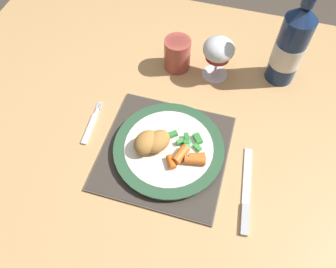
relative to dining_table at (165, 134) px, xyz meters
The scene contains 12 objects.
ground_plane 0.66m from the dining_table, ahead, with size 6.00×6.00×0.00m, color #4C4238.
dining_table is the anchor object (origin of this frame).
placemat 0.14m from the dining_table, 73.36° to the right, with size 0.30×0.30×0.01m.
dinner_plate 0.15m from the dining_table, 67.88° to the right, with size 0.27×0.27×0.02m.
breaded_croquettes 0.17m from the dining_table, 90.06° to the right, with size 0.10×0.09×0.04m.
green_beans_pile 0.16m from the dining_table, 44.18° to the right, with size 0.09×0.05×0.01m.
glazed_carrots 0.19m from the dining_table, 53.12° to the right, with size 0.09×0.07×0.02m.
fork 0.21m from the dining_table, 155.15° to the right, with size 0.02×0.13×0.01m.
table_knife 0.30m from the dining_table, 34.30° to the right, with size 0.04×0.22×0.01m.
wine_glass 0.27m from the dining_table, 62.51° to the left, with size 0.09×0.09×0.13m.
bottle 0.41m from the dining_table, 39.96° to the left, with size 0.08×0.08×0.31m.
drinking_cup 0.23m from the dining_table, 95.26° to the left, with size 0.07×0.07×0.09m.
Camera 1 is at (0.15, -0.48, 1.44)m, focal length 35.00 mm.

